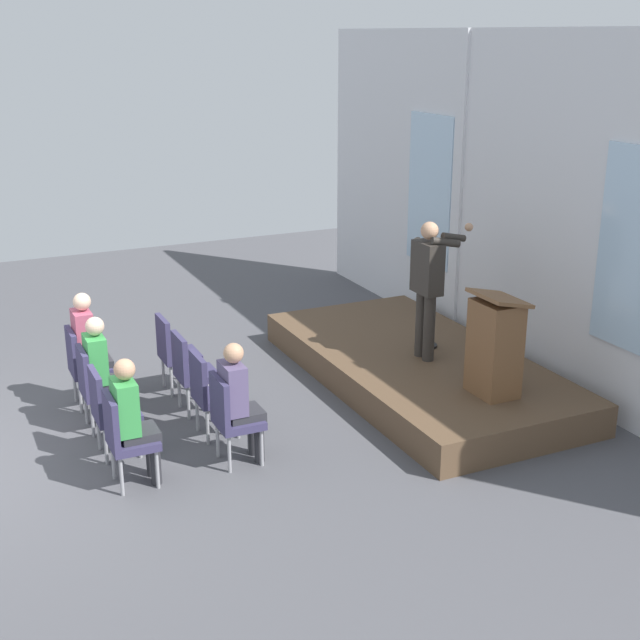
# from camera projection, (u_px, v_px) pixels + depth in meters

# --- Properties ---
(rear_partition) EXTENTS (10.08, 0.14, 4.19)m
(rear_partition) POSITION_uv_depth(u_px,v_px,m) (522.00, 207.00, 10.62)
(rear_partition) COLOR silver
(rear_partition) RESTS_ON ground
(stage_platform) EXTENTS (4.48, 2.21, 0.38)m
(stage_platform) POSITION_uv_depth(u_px,v_px,m) (418.00, 368.00, 10.68)
(stage_platform) COLOR brown
(stage_platform) RESTS_ON ground
(speaker) EXTENTS (0.52, 0.69, 1.68)m
(speaker) POSITION_uv_depth(u_px,v_px,m) (428.00, 280.00, 10.19)
(speaker) COLOR #332D28
(speaker) RESTS_ON stage_platform
(mic_stand) EXTENTS (0.28, 0.28, 1.55)m
(mic_stand) POSITION_uv_depth(u_px,v_px,m) (427.00, 321.00, 10.76)
(mic_stand) COLOR black
(mic_stand) RESTS_ON stage_platform
(lectern) EXTENTS (0.60, 0.48, 1.16)m
(lectern) POSITION_uv_depth(u_px,v_px,m) (495.00, 346.00, 9.28)
(lectern) COLOR brown
(lectern) RESTS_ON stage_platform
(chair_r0_c0) EXTENTS (0.46, 0.44, 0.94)m
(chair_r0_c0) POSITION_uv_depth(u_px,v_px,m) (173.00, 349.00, 10.33)
(chair_r0_c0) COLOR #99999E
(chair_r0_c0) RESTS_ON ground
(chair_r0_c1) EXTENTS (0.46, 0.44, 0.94)m
(chair_r0_c1) POSITION_uv_depth(u_px,v_px,m) (190.00, 368.00, 9.74)
(chair_r0_c1) COLOR #99999E
(chair_r0_c1) RESTS_ON ground
(chair_r0_c2) EXTENTS (0.46, 0.44, 0.94)m
(chair_r0_c2) POSITION_uv_depth(u_px,v_px,m) (209.00, 390.00, 9.15)
(chair_r0_c2) COLOR #99999E
(chair_r0_c2) RESTS_ON ground
(chair_r0_c3) EXTENTS (0.46, 0.44, 0.94)m
(chair_r0_c3) POSITION_uv_depth(u_px,v_px,m) (231.00, 414.00, 8.56)
(chair_r0_c3) COLOR #99999E
(chair_r0_c3) RESTS_ON ground
(audience_r0_c3) EXTENTS (0.36, 0.39, 1.28)m
(audience_r0_c3) POSITION_uv_depth(u_px,v_px,m) (238.00, 397.00, 8.53)
(audience_r0_c3) COLOR #2D2D33
(audience_r0_c3) RESTS_ON ground
(chair_r1_c0) EXTENTS (0.46, 0.44, 0.94)m
(chair_r1_c0) POSITION_uv_depth(u_px,v_px,m) (83.00, 363.00, 9.90)
(chair_r1_c0) COLOR #99999E
(chair_r1_c0) RESTS_ON ground
(audience_r1_c0) EXTENTS (0.36, 0.39, 1.36)m
(audience_r1_c0) POSITION_uv_depth(u_px,v_px,m) (89.00, 344.00, 9.86)
(audience_r1_c0) COLOR #2D2D33
(audience_r1_c0) RESTS_ON ground
(chair_r1_c1) EXTENTS (0.46, 0.44, 0.94)m
(chair_r1_c1) POSITION_uv_depth(u_px,v_px,m) (95.00, 384.00, 9.31)
(chair_r1_c1) COLOR #99999E
(chair_r1_c1) RESTS_ON ground
(audience_r1_c1) EXTENTS (0.36, 0.39, 1.28)m
(audience_r1_c1) POSITION_uv_depth(u_px,v_px,m) (102.00, 367.00, 9.28)
(audience_r1_c1) COLOR #2D2D33
(audience_r1_c1) RESTS_ON ground
(chair_r1_c2) EXTENTS (0.46, 0.44, 0.94)m
(chair_r1_c2) POSITION_uv_depth(u_px,v_px,m) (109.00, 407.00, 8.72)
(chair_r1_c2) COLOR #99999E
(chair_r1_c2) RESTS_ON ground
(chair_r1_c3) EXTENTS (0.46, 0.44, 0.94)m
(chair_r1_c3) POSITION_uv_depth(u_px,v_px,m) (124.00, 434.00, 8.13)
(chair_r1_c3) COLOR #99999E
(chair_r1_c3) RESTS_ON ground
(audience_r1_c3) EXTENTS (0.36, 0.39, 1.29)m
(audience_r1_c3) POSITION_uv_depth(u_px,v_px,m) (132.00, 415.00, 8.10)
(audience_r1_c3) COLOR #2D2D33
(audience_r1_c3) RESTS_ON ground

